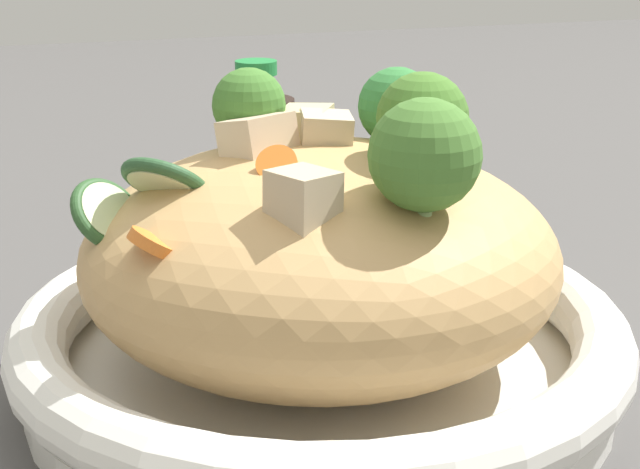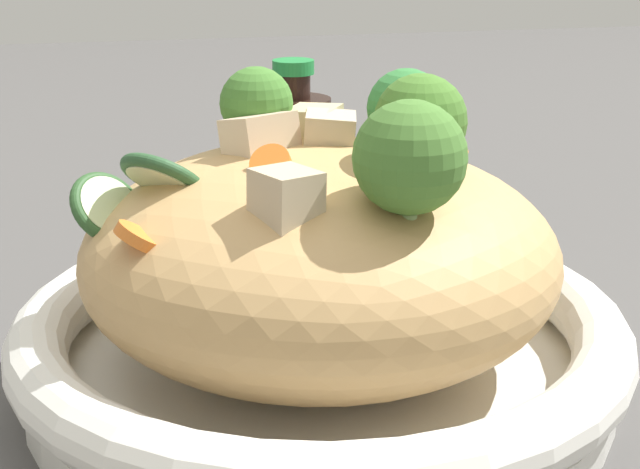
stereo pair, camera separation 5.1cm
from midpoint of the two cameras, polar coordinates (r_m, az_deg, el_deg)
name	(u,v)px [view 2 (the right image)]	position (r m, az deg, el deg)	size (l,w,h in m)	color
ground_plane	(320,384)	(0.54, 2.71, -8.87)	(3.00, 3.00, 0.00)	#494746
serving_bowl	(320,341)	(0.53, 2.75, -6.39)	(0.33, 0.33, 0.05)	white
noodle_heap	(320,255)	(0.51, 2.84, -1.27)	(0.25, 0.25, 0.12)	tan
broccoli_florets	(383,129)	(0.48, 6.79, 6.20)	(0.18, 0.14, 0.07)	#96BA6F
carrot_coins	(301,173)	(0.49, 1.82, 3.63)	(0.11, 0.20, 0.04)	orange
zucchini_slices	(139,191)	(0.48, -7.71, 2.50)	(0.06, 0.08, 0.05)	beige
chicken_chunks	(296,146)	(0.49, 1.50, 5.20)	(0.14, 0.08, 0.04)	#C7B28E
soy_sauce_bottle	(294,159)	(0.78, 0.32, 4.45)	(0.06, 0.06, 0.14)	black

